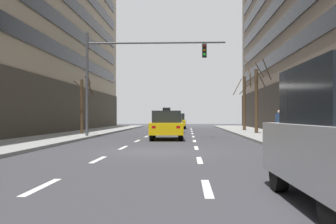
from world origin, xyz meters
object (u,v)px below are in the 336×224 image
Objects in this scene: pedestrian_0 at (290,120)px; street_tree_3 at (82,104)px; pedestrian_1 at (279,120)px; taxi_driving_0 at (167,125)px; taxi_driving_2 at (177,121)px; street_tree_1 at (257,98)px; car_driving_1 at (172,123)px; street_tree_2 at (244,102)px; traffic_signal_0 at (128,66)px.

street_tree_3 is at bearing 169.98° from pedestrian_0.
pedestrian_1 is at bearing 99.29° from pedestrian_0.
taxi_driving_0 is at bearing -36.15° from street_tree_3.
taxi_driving_2 is 20.74m from pedestrian_0.
street_tree_1 reaches higher than pedestrian_1.
car_driving_1 is 0.81× the size of street_tree_2.
car_driving_1 is 11.03m from pedestrian_0.
street_tree_2 is 1.11× the size of street_tree_3.
street_tree_3 is 13.64m from pedestrian_1.
street_tree_1 is 3.20m from pedestrian_1.
street_tree_1 is at bearing 29.26° from traffic_signal_0.
pedestrian_1 is at bearing 27.52° from taxi_driving_0.
pedestrian_0 is (1.39, -10.91, -1.51)m from street_tree_2.
street_tree_1 is 4.80m from pedestrian_0.
taxi_driving_0 is 1.08× the size of car_driving_1.
taxi_driving_0 is 9.17m from street_tree_1.
pedestrian_0 is (7.61, -19.29, 0.32)m from taxi_driving_2.
street_tree_2 reaches higher than street_tree_3.
car_driving_1 is 9.60m from traffic_signal_0.
pedestrian_0 is at bearing -68.47° from taxi_driving_2.
traffic_signal_0 is 10.73m from pedestrian_0.
pedestrian_0 is (13.86, -2.45, -1.11)m from street_tree_3.
taxi_driving_0 is at bearing -89.85° from car_driving_1.
street_tree_2 is (6.32, 3.03, 1.88)m from car_driving_1.
street_tree_3 is 2.70× the size of pedestrian_0.
street_tree_2 is (6.22, -8.38, 1.83)m from taxi_driving_2.
street_tree_1 is at bearing 8.52° from street_tree_3.
car_driving_1 is at bearing 41.42° from street_tree_3.
pedestrian_1 is (7.32, -17.50, 0.25)m from taxi_driving_2.
taxi_driving_0 is 2.63× the size of pedestrian_0.
street_tree_2 reaches higher than pedestrian_0.
taxi_driving_0 is 0.52× the size of traffic_signal_0.
pedestrian_0 is (1.38, -4.32, -1.55)m from street_tree_1.
traffic_signal_0 reaches higher than taxi_driving_0.
car_driving_1 is (-0.03, 9.95, -0.05)m from taxi_driving_0.
taxi_driving_2 is at bearing 69.62° from street_tree_3.
car_driving_1 is at bearing 150.66° from street_tree_1.
taxi_driving_2 is 18.97m from pedestrian_1.
pedestrian_0 is at bearing -10.02° from street_tree_3.
car_driving_1 is 0.93× the size of taxi_driving_2.
car_driving_1 is 11.41m from taxi_driving_2.
car_driving_1 is at bearing 73.87° from traffic_signal_0.
traffic_signal_0 is 1.68× the size of street_tree_2.
pedestrian_0 is at bearing -45.63° from car_driving_1.
car_driving_1 is 0.90× the size of street_tree_3.
car_driving_1 is 2.59× the size of pedestrian_1.
pedestrian_1 is at bearing -2.80° from street_tree_3.
car_driving_1 is 8.34m from street_tree_3.
traffic_signal_0 is (-2.55, -19.89, 3.71)m from taxi_driving_2.
street_tree_3 is at bearing 177.20° from pedestrian_1.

